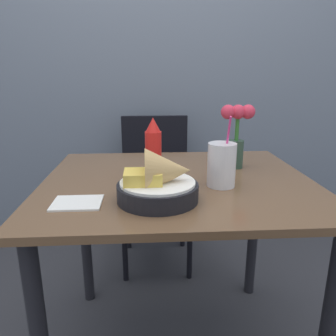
{
  "coord_description": "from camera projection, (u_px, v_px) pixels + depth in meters",
  "views": [
    {
      "loc": [
        -0.11,
        -1.12,
        1.13
      ],
      "look_at": [
        -0.04,
        -0.06,
        0.82
      ],
      "focal_mm": 35.0,
      "sensor_mm": 36.0,
      "label": 1
    }
  ],
  "objects": [
    {
      "name": "wall_window",
      "position": [
        163.0,
        44.0,
        2.04
      ],
      "size": [
        7.0,
        0.06,
        2.6
      ],
      "color": "slate",
      "rests_on": "ground_plane"
    },
    {
      "name": "flower_vase",
      "position": [
        237.0,
        131.0,
        1.29
      ],
      "size": [
        0.13,
        0.06,
        0.25
      ],
      "color": "#2D4738",
      "rests_on": "dining_table"
    },
    {
      "name": "ketchup_bottle",
      "position": [
        153.0,
        149.0,
        1.17
      ],
      "size": [
        0.06,
        0.06,
        0.22
      ],
      "color": "red",
      "rests_on": "dining_table"
    },
    {
      "name": "chair_far_window",
      "position": [
        155.0,
        177.0,
        1.99
      ],
      "size": [
        0.4,
        0.4,
        0.88
      ],
      "color": "black",
      "rests_on": "ground_plane"
    },
    {
      "name": "food_basket",
      "position": [
        161.0,
        182.0,
        0.97
      ],
      "size": [
        0.25,
        0.25,
        0.16
      ],
      "color": "black",
      "rests_on": "dining_table"
    },
    {
      "name": "napkin",
      "position": [
        77.0,
        203.0,
        0.96
      ],
      "size": [
        0.14,
        0.11,
        0.01
      ],
      "color": "white",
      "rests_on": "dining_table"
    },
    {
      "name": "drink_cup",
      "position": [
        222.0,
        166.0,
        1.1
      ],
      "size": [
        0.1,
        0.1,
        0.24
      ],
      "color": "silver",
      "rests_on": "dining_table"
    },
    {
      "name": "dining_table",
      "position": [
        178.0,
        209.0,
        1.22
      ],
      "size": [
        0.96,
        0.82,
        0.76
      ],
      "color": "brown",
      "rests_on": "ground_plane"
    }
  ]
}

